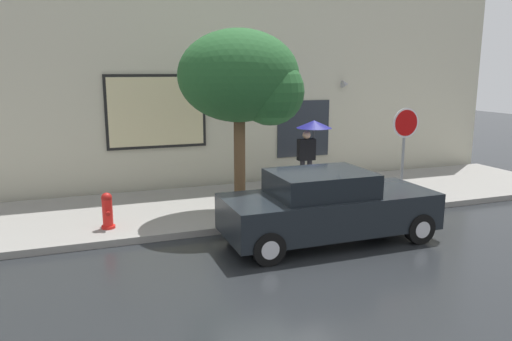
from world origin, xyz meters
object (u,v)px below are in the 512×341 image
parked_car (327,207)px  stop_sign (405,136)px  fire_hydrant (107,211)px  street_tree (245,80)px  pedestrian_with_umbrella (311,135)px

parked_car → stop_sign: bearing=27.4°
fire_hydrant → street_tree: 4.27m
pedestrian_with_umbrella → street_tree: size_ratio=0.46×
fire_hydrant → stop_sign: size_ratio=0.32×
street_tree → stop_sign: size_ratio=1.76×
fire_hydrant → street_tree: size_ratio=0.18×
street_tree → fire_hydrant: bearing=-177.0°
pedestrian_with_umbrella → parked_car: bearing=-111.3°
fire_hydrant → pedestrian_with_umbrella: 6.12m
fire_hydrant → street_tree: (3.24, 0.17, 2.78)m
parked_car → pedestrian_with_umbrella: (1.44, 3.70, 1.00)m
stop_sign → parked_car: bearing=-152.6°
fire_hydrant → pedestrian_with_umbrella: size_ratio=0.40×
pedestrian_with_umbrella → fire_hydrant: bearing=-163.2°
street_tree → stop_sign: (4.08, -0.58, -1.43)m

